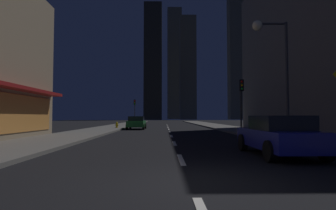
# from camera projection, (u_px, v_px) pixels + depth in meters

# --- Properties ---
(ground_plane) EXTENTS (78.00, 136.00, 0.10)m
(ground_plane) POSITION_uv_depth(u_px,v_px,m) (168.00, 127.00, 37.41)
(ground_plane) COLOR black
(sidewalk_right) EXTENTS (4.00, 76.00, 0.15)m
(sidewalk_right) POSITION_uv_depth(u_px,v_px,m) (217.00, 126.00, 37.53)
(sidewalk_right) COLOR #605E59
(sidewalk_right) RESTS_ON ground
(sidewalk_left) EXTENTS (4.00, 76.00, 0.15)m
(sidewalk_left) POSITION_uv_depth(u_px,v_px,m) (118.00, 126.00, 37.29)
(sidewalk_left) COLOR #605E59
(sidewalk_left) RESTS_ON ground
(lane_marking_center) EXTENTS (0.16, 43.80, 0.01)m
(lane_marking_center) POSITION_uv_depth(u_px,v_px,m) (170.00, 132.00, 24.23)
(lane_marking_center) COLOR silver
(lane_marking_center) RESTS_ON ground
(skyscraper_distant_tall) EXTENTS (7.77, 8.41, 51.23)m
(skyscraper_distant_tall) POSITION_uv_depth(u_px,v_px,m) (153.00, 62.00, 116.53)
(skyscraper_distant_tall) COLOR #2E2C22
(skyscraper_distant_tall) RESTS_ON ground
(skyscraper_distant_mid) EXTENTS (8.39, 6.99, 65.78)m
(skyscraper_distant_mid) POSITION_uv_depth(u_px,v_px,m) (174.00, 64.00, 156.21)
(skyscraper_distant_mid) COLOR #615C49
(skyscraper_distant_mid) RESTS_ON ground
(skyscraper_distant_short) EXTENTS (7.77, 6.11, 50.27)m
(skyscraper_distant_short) POSITION_uv_depth(u_px,v_px,m) (188.00, 68.00, 127.82)
(skyscraper_distant_short) COLOR #5D5946
(skyscraper_distant_short) RESTS_ON ground
(skyscraper_distant_slender) EXTENTS (7.15, 6.30, 65.51)m
(skyscraper_distant_slender) POSITION_uv_depth(u_px,v_px,m) (235.00, 56.00, 135.22)
(skyscraper_distant_slender) COLOR #5D5946
(skyscraper_distant_slender) RESTS_ON ground
(car_parked_near) EXTENTS (1.98, 4.24, 1.45)m
(car_parked_near) POSITION_uv_depth(u_px,v_px,m) (279.00, 135.00, 9.54)
(car_parked_near) COLOR navy
(car_parked_near) RESTS_ON ground
(car_parked_far) EXTENTS (1.98, 4.24, 1.45)m
(car_parked_far) POSITION_uv_depth(u_px,v_px,m) (137.00, 123.00, 29.44)
(car_parked_far) COLOR #1E722D
(car_parked_far) RESTS_ON ground
(fire_hydrant_far_left) EXTENTS (0.42, 0.30, 0.65)m
(fire_hydrant_far_left) POSITION_uv_depth(u_px,v_px,m) (117.00, 125.00, 29.92)
(fire_hydrant_far_left) COLOR gold
(fire_hydrant_far_left) RESTS_ON sidewalk_left
(traffic_light_near_right) EXTENTS (0.32, 0.48, 4.20)m
(traffic_light_near_right) POSITION_uv_depth(u_px,v_px,m) (241.00, 94.00, 20.52)
(traffic_light_near_right) COLOR #2D2D2D
(traffic_light_near_right) RESTS_ON sidewalk_right
(traffic_light_far_left) EXTENTS (0.32, 0.48, 4.20)m
(traffic_light_far_left) POSITION_uv_depth(u_px,v_px,m) (135.00, 106.00, 44.90)
(traffic_light_far_left) COLOR #2D2D2D
(traffic_light_far_left) RESTS_ON sidewalk_left
(street_lamp_right) EXTENTS (1.96, 0.56, 6.58)m
(street_lamp_right) POSITION_uv_depth(u_px,v_px,m) (272.00, 50.00, 14.47)
(street_lamp_right) COLOR #38383D
(street_lamp_right) RESTS_ON sidewalk_right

